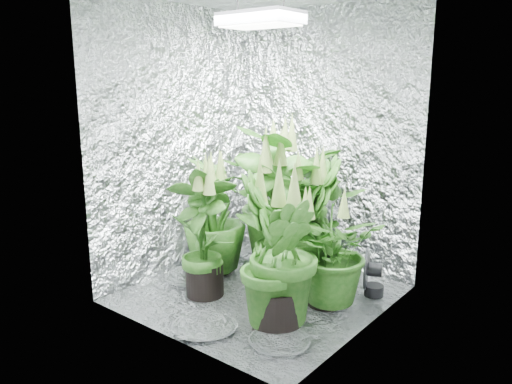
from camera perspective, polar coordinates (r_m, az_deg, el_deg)
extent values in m
plane|color=white|center=(3.56, 0.42, -11.51)|extent=(1.60, 1.60, 0.00)
cube|color=white|center=(3.93, 7.71, 5.90)|extent=(1.60, 0.02, 2.00)
cube|color=white|center=(2.70, -10.12, 2.65)|extent=(1.60, 0.02, 2.00)
cube|color=white|center=(3.82, -9.09, 5.65)|extent=(0.02, 1.60, 2.00)
cube|color=white|center=(2.86, 13.18, 3.07)|extent=(0.02, 1.60, 2.00)
cube|color=gray|center=(3.26, 0.47, 19.22)|extent=(0.50, 0.30, 0.08)
cube|color=white|center=(3.26, 0.47, 18.44)|extent=(0.46, 0.26, 0.01)
cylinder|color=black|center=(3.39, -2.09, 20.77)|extent=(0.01, 0.01, 0.13)
cylinder|color=black|center=(3.91, 3.86, -7.19)|extent=(0.29, 0.29, 0.26)
cylinder|color=#493419|center=(3.87, 3.88, -5.61)|extent=(0.27, 0.27, 0.03)
imported|color=#14460F|center=(3.78, 3.96, -0.67)|extent=(1.31, 1.31, 1.11)
cone|color=olive|center=(3.69, 4.08, 6.79)|extent=(0.09, 0.09, 0.26)
cylinder|color=black|center=(3.59, 2.12, -8.95)|extent=(0.30, 0.30, 0.27)
cylinder|color=#493419|center=(3.55, 2.13, -7.16)|extent=(0.28, 0.28, 0.03)
imported|color=#14460F|center=(3.46, 2.17, -2.42)|extent=(0.78, 0.78, 1.05)
cone|color=olive|center=(3.37, 2.24, 5.16)|extent=(0.10, 0.10, 0.27)
cylinder|color=black|center=(3.60, 6.17, -9.28)|extent=(0.26, 0.26, 0.23)
cylinder|color=#493419|center=(3.56, 6.21, -7.79)|extent=(0.24, 0.24, 0.03)
imported|color=#14460F|center=(3.48, 6.32, -3.56)|extent=(0.59, 0.59, 0.93)
cone|color=olive|center=(3.39, 6.49, 3.06)|extent=(0.08, 0.08, 0.23)
cylinder|color=black|center=(3.91, -4.73, -7.39)|extent=(0.26, 0.26, 0.23)
cylinder|color=#493419|center=(3.88, -4.76, -5.98)|extent=(0.24, 0.24, 0.03)
imported|color=#14460F|center=(3.81, -4.82, -2.51)|extent=(0.68, 0.68, 0.87)
cone|color=olive|center=(3.73, -4.93, 3.09)|extent=(0.08, 0.08, 0.23)
cylinder|color=black|center=(3.40, 7.95, -10.87)|extent=(0.25, 0.25, 0.22)
cylinder|color=#493419|center=(3.36, 8.00, -9.39)|extent=(0.23, 0.23, 0.03)
imported|color=#14460F|center=(3.29, 8.10, -6.35)|extent=(0.82, 0.82, 0.73)
cone|color=olive|center=(3.20, 8.28, -1.04)|extent=(0.08, 0.08, 0.22)
cylinder|color=black|center=(3.51, -5.88, -9.84)|extent=(0.26, 0.26, 0.23)
cylinder|color=#493419|center=(3.48, -5.92, -8.30)|extent=(0.24, 0.24, 0.03)
imported|color=#14460F|center=(3.39, -6.02, -4.25)|extent=(0.66, 0.66, 0.89)
cone|color=olive|center=(3.30, -6.18, 2.25)|extent=(0.08, 0.08, 0.23)
cylinder|color=black|center=(3.05, 2.36, -13.15)|extent=(0.29, 0.29, 0.26)
cylinder|color=#493419|center=(3.00, 2.38, -11.16)|extent=(0.27, 0.27, 0.03)
imported|color=#14460F|center=(2.91, 2.43, -6.68)|extent=(0.57, 0.57, 0.93)
cone|color=olive|center=(2.80, 2.50, 1.09)|extent=(0.09, 0.09, 0.26)
cylinder|color=black|center=(3.61, 13.31, -10.88)|extent=(0.13, 0.13, 0.08)
cylinder|color=black|center=(3.55, 13.44, -8.64)|extent=(0.12, 0.12, 0.09)
cylinder|color=#4C4C51|center=(3.55, 12.51, -8.56)|extent=(0.11, 0.27, 0.28)
torus|color=#4C4C51|center=(3.55, 12.51, -8.56)|extent=(0.11, 0.28, 0.30)
cube|color=white|center=(2.93, 3.03, -10.71)|extent=(0.05, 0.03, 0.08)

